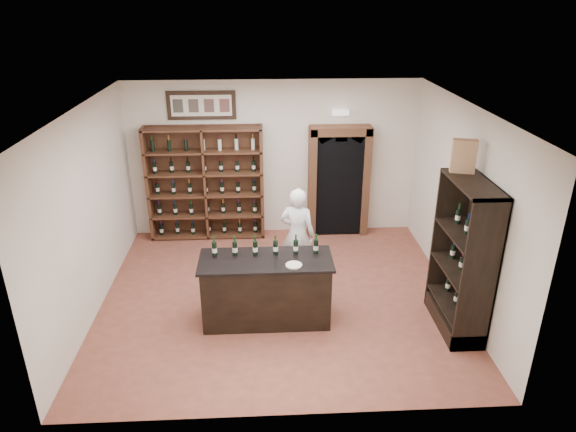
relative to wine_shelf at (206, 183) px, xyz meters
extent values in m
plane|color=#9B4A3E|center=(1.30, -2.33, -1.10)|extent=(5.50, 5.50, 0.00)
plane|color=white|center=(1.30, -2.33, 1.90)|extent=(5.50, 5.50, 0.00)
cube|color=silver|center=(1.30, 0.17, 0.40)|extent=(5.50, 0.04, 3.00)
cube|color=silver|center=(-1.45, -2.33, 0.40)|extent=(0.04, 5.00, 3.00)
cube|color=silver|center=(4.05, -2.33, 0.40)|extent=(0.04, 5.00, 3.00)
cube|color=#502F1B|center=(0.00, 0.14, 0.00)|extent=(2.20, 0.02, 2.20)
cube|color=#502F1B|center=(-1.07, -0.04, 0.00)|extent=(0.06, 0.38, 2.20)
cube|color=#502F1B|center=(1.07, -0.04, 0.00)|extent=(0.06, 0.38, 2.20)
cube|color=#502F1B|center=(0.00, -0.04, 0.00)|extent=(0.04, 0.38, 2.20)
cube|color=#502F1B|center=(0.00, -0.04, -1.06)|extent=(2.18, 0.38, 0.04)
cube|color=#502F1B|center=(0.00, -0.04, -0.64)|extent=(2.18, 0.38, 0.04)
cube|color=#502F1B|center=(0.00, -0.04, -0.21)|extent=(2.18, 0.38, 0.03)
cube|color=#502F1B|center=(0.00, -0.04, 0.21)|extent=(2.18, 0.38, 0.04)
cube|color=#502F1B|center=(0.00, -0.04, 0.64)|extent=(2.18, 0.38, 0.04)
cube|color=#502F1B|center=(0.00, -0.04, 1.06)|extent=(2.18, 0.38, 0.04)
cube|color=black|center=(0.00, 0.14, 1.45)|extent=(1.25, 0.04, 0.52)
cube|color=black|center=(2.55, 0.00, -0.04)|extent=(0.97, 0.29, 2.05)
cube|color=#965B3A|center=(2.04, -0.02, -0.02)|extent=(0.14, 0.35, 2.15)
cube|color=#965B3A|center=(3.06, -0.02, -0.02)|extent=(0.14, 0.35, 2.15)
cube|color=#965B3A|center=(2.55, -0.02, 0.99)|extent=(1.15, 0.35, 0.16)
cube|color=white|center=(2.55, 0.09, 1.30)|extent=(0.30, 0.10, 0.10)
cube|color=black|center=(1.10, -2.93, -0.63)|extent=(1.80, 0.70, 0.94)
cube|color=black|center=(1.10, -2.93, -0.12)|extent=(1.88, 0.78, 0.04)
cylinder|color=black|center=(0.38, -2.79, 0.01)|extent=(0.07, 0.07, 0.21)
cylinder|color=silver|center=(0.38, -2.79, -0.01)|extent=(0.07, 0.07, 0.07)
cylinder|color=#184A1D|center=(0.38, -2.79, 0.16)|extent=(0.03, 0.03, 0.09)
cylinder|color=black|center=(0.67, -2.79, 0.01)|extent=(0.07, 0.07, 0.21)
cylinder|color=silver|center=(0.67, -2.79, -0.01)|extent=(0.07, 0.07, 0.07)
cylinder|color=#184A1D|center=(0.67, -2.79, 0.16)|extent=(0.03, 0.03, 0.09)
cylinder|color=black|center=(0.96, -2.79, 0.01)|extent=(0.07, 0.07, 0.21)
cylinder|color=silver|center=(0.96, -2.79, -0.01)|extent=(0.07, 0.07, 0.07)
cylinder|color=#184A1D|center=(0.96, -2.79, 0.16)|extent=(0.03, 0.03, 0.09)
cylinder|color=black|center=(1.24, -2.79, 0.01)|extent=(0.07, 0.07, 0.21)
cylinder|color=silver|center=(1.24, -2.79, -0.01)|extent=(0.07, 0.07, 0.07)
cylinder|color=#184A1D|center=(1.24, -2.79, 0.16)|extent=(0.03, 0.03, 0.09)
cylinder|color=black|center=(1.53, -2.79, 0.01)|extent=(0.07, 0.07, 0.21)
cylinder|color=silver|center=(1.53, -2.79, -0.01)|extent=(0.07, 0.07, 0.07)
cylinder|color=#184A1D|center=(1.53, -2.79, 0.16)|extent=(0.03, 0.03, 0.09)
cylinder|color=black|center=(1.82, -2.79, 0.01)|extent=(0.07, 0.07, 0.21)
cylinder|color=silver|center=(1.82, -2.79, -0.01)|extent=(0.07, 0.07, 0.07)
cylinder|color=#184A1D|center=(1.82, -2.79, 0.16)|extent=(0.03, 0.03, 0.09)
cube|color=black|center=(4.02, -3.23, 0.00)|extent=(0.02, 1.20, 2.20)
cube|color=black|center=(3.79, -3.81, 0.00)|extent=(0.48, 0.04, 2.20)
cube|color=black|center=(3.79, -2.65, 0.00)|extent=(0.48, 0.04, 2.20)
cube|color=black|center=(3.79, -3.23, 1.08)|extent=(0.48, 1.20, 0.04)
cube|color=black|center=(3.79, -3.23, -0.98)|extent=(0.48, 1.20, 0.24)
cube|color=black|center=(3.79, -3.23, -0.75)|extent=(0.48, 1.16, 0.03)
cube|color=black|center=(3.79, -3.23, -0.20)|extent=(0.48, 1.16, 0.03)
cube|color=black|center=(3.79, -3.23, 0.35)|extent=(0.48, 1.16, 0.03)
imported|color=white|center=(1.63, -1.77, -0.29)|extent=(0.68, 0.56, 1.61)
cylinder|color=silver|center=(1.48, -3.14, -0.09)|extent=(0.23, 0.23, 0.02)
cube|color=tan|center=(3.77, -2.83, 1.33)|extent=(0.34, 0.21, 0.45)
camera|label=1|loc=(1.07, -9.29, 3.32)|focal=32.00mm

